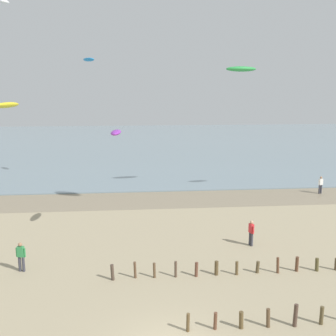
# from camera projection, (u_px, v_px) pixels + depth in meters

# --- Properties ---
(wet_sand_strip) EXTENTS (120.00, 5.75, 0.01)m
(wet_sand_strip) POSITION_uv_depth(u_px,v_px,m) (148.00, 200.00, 37.07)
(wet_sand_strip) COLOR gray
(wet_sand_strip) RESTS_ON ground
(sea) EXTENTS (160.00, 70.00, 0.10)m
(sea) POSITION_uv_depth(u_px,v_px,m) (139.00, 143.00, 74.04)
(sea) COLOR gray
(sea) RESTS_ON ground
(groyne_mid) EXTENTS (15.02, 0.34, 0.95)m
(groyne_mid) POSITION_uv_depth(u_px,v_px,m) (250.00, 267.00, 22.38)
(groyne_mid) COLOR #493A30
(groyne_mid) RESTS_ON ground
(person_nearest_camera) EXTENTS (0.56, 0.29, 1.71)m
(person_nearest_camera) POSITION_uv_depth(u_px,v_px,m) (21.00, 256.00, 22.57)
(person_nearest_camera) COLOR #383842
(person_nearest_camera) RESTS_ON ground
(person_mid_beach) EXTENTS (0.30, 0.55, 1.71)m
(person_mid_beach) POSITION_uv_depth(u_px,v_px,m) (251.00, 232.00, 26.29)
(person_mid_beach) COLOR #383842
(person_mid_beach) RESTS_ON ground
(person_by_waterline) EXTENTS (0.55, 0.32, 1.71)m
(person_by_waterline) POSITION_uv_depth(u_px,v_px,m) (321.00, 184.00, 39.19)
(person_by_waterline) COLOR #383842
(person_by_waterline) RESTS_ON ground
(kite_aloft_0) EXTENTS (0.83, 2.11, 0.41)m
(kite_aloft_0) POSITION_uv_depth(u_px,v_px,m) (116.00, 133.00, 26.38)
(kite_aloft_0) COLOR purple
(kite_aloft_1) EXTENTS (1.70, 2.01, 0.50)m
(kite_aloft_1) POSITION_uv_depth(u_px,v_px,m) (89.00, 60.00, 40.75)
(kite_aloft_1) COLOR #2384D1
(kite_aloft_2) EXTENTS (2.82, 3.69, 0.94)m
(kite_aloft_2) POSITION_uv_depth(u_px,v_px,m) (7.00, 105.00, 45.06)
(kite_aloft_2) COLOR yellow
(kite_aloft_6) EXTENTS (3.02, 1.38, 0.55)m
(kite_aloft_6) POSITION_uv_depth(u_px,v_px,m) (241.00, 69.00, 36.51)
(kite_aloft_6) COLOR green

